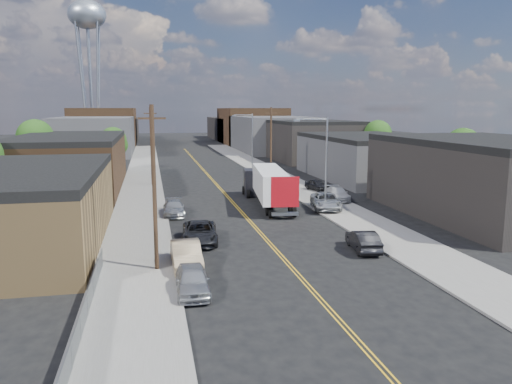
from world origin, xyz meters
name	(u,v)px	position (x,y,z in m)	size (l,w,h in m)	color
ground	(204,170)	(0.00, 60.00, 0.00)	(260.00, 260.00, 0.00)	black
centerline	(216,184)	(0.00, 45.00, 0.01)	(0.32, 120.00, 0.01)	gold
sidewalk_left	(142,185)	(-9.50, 45.00, 0.07)	(5.00, 140.00, 0.15)	slate
sidewalk_right	(285,181)	(9.50, 45.00, 0.07)	(5.00, 140.00, 0.15)	slate
warehouse_tan	(14,207)	(-18.00, 18.00, 2.80)	(12.00, 22.00, 5.60)	olive
warehouse_brown	(70,163)	(-18.00, 44.00, 3.30)	(12.00, 26.00, 6.60)	#48301D
industrial_right_a	(490,177)	(21.99, 20.00, 3.55)	(14.00, 22.00, 7.10)	black
industrial_right_b	(369,157)	(22.00, 46.00, 3.05)	(14.00, 24.00, 6.10)	#3B3B3E
industrial_right_c	(311,140)	(22.00, 72.00, 3.80)	(14.00, 22.00, 7.60)	black
skyline_left_a	(95,136)	(-20.00, 95.00, 4.00)	(16.00, 30.00, 8.00)	#3B3B3E
skyline_right_a	(272,134)	(20.00, 95.00, 4.00)	(16.00, 30.00, 8.00)	#3B3B3E
skyline_left_b	(105,127)	(-20.00, 120.00, 5.00)	(16.00, 26.00, 10.00)	#48301D
skyline_right_b	(251,126)	(20.00, 120.00, 5.00)	(16.00, 26.00, 10.00)	#48301D
skyline_left_c	(111,130)	(-20.00, 140.00, 3.50)	(16.00, 40.00, 7.00)	black
skyline_right_c	(239,129)	(20.00, 140.00, 3.50)	(16.00, 40.00, 7.00)	black
water_tower	(87,20)	(-22.00, 110.00, 30.65)	(9.00, 9.00, 36.90)	gray
streetlight_near	(322,156)	(7.60, 25.00, 5.33)	(3.39, 0.25, 9.00)	gray
streetlight_far	(250,137)	(7.60, 60.00, 5.33)	(3.39, 0.25, 9.00)	gray
utility_pole_left_near	(154,188)	(-8.20, 10.00, 5.14)	(1.60, 0.26, 10.00)	black
utility_pole_left_far	(151,146)	(-8.20, 45.00, 5.14)	(1.60, 0.26, 10.00)	black
utility_pole_right	(271,142)	(8.20, 48.00, 5.14)	(1.60, 0.26, 10.00)	black
chainlink_fence	(87,306)	(-11.50, 3.50, 0.66)	(0.05, 16.00, 1.22)	slate
tree_left_mid	(36,140)	(-23.94, 55.00, 5.48)	(5.10, 5.04, 8.37)	black
tree_left_far	(114,142)	(-13.94, 62.00, 4.57)	(4.35, 4.20, 6.97)	black
tree_right_near	(463,148)	(30.06, 36.00, 4.87)	(4.60, 4.48, 7.44)	black
tree_right_far	(378,136)	(30.06, 60.00, 5.18)	(4.85, 4.76, 7.91)	black
semi_truck	(266,184)	(3.18, 29.40, 2.20)	(3.90, 15.00, 3.86)	silver
car_left_a	(192,280)	(-6.40, 5.75, 0.74)	(1.75, 4.35, 1.48)	#A2A5A7
car_left_b	(186,255)	(-6.40, 10.22, 0.82)	(1.73, 4.97, 1.64)	#927E5F
car_left_c	(200,233)	(-5.00, 16.00, 0.76)	(2.51, 5.45, 1.51)	black
car_left_d	(174,208)	(-6.40, 26.00, 0.69)	(1.93, 4.75, 1.38)	#959799
car_right_oncoming	(363,241)	(5.91, 11.52, 0.72)	(1.52, 4.35, 1.43)	black
car_right_lot_a	(326,201)	(8.20, 25.39, 0.92)	(2.57, 5.58, 1.55)	#A3A6A8
car_right_lot_b	(337,194)	(11.00, 29.55, 0.83)	(1.91, 4.69, 1.36)	#B5B5B5
car_right_lot_c	(317,185)	(11.00, 36.16, 0.80)	(1.54, 3.82, 1.30)	black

